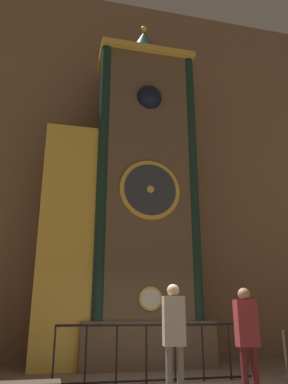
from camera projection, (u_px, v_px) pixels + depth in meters
The scene contains 6 objects.
cathedral_back_wall at pixel (125, 157), 13.03m from camera, with size 24.00×0.32×13.03m.
clock_tower at pixel (129, 200), 11.04m from camera, with size 4.71×1.83×10.91m.
railing_fence at pixel (161, 350), 7.74m from camera, with size 4.35×0.05×1.14m.
visitor_near at pixel (174, 331), 5.91m from camera, with size 0.36×0.25×1.81m.
visitor_far at pixel (247, 332), 6.06m from camera, with size 0.36×0.25×1.76m.
stanchion_post at pixel (286, 361), 8.40m from camera, with size 0.28×0.28×0.99m.
Camera 1 is at (-2.20, -6.70, 1.38)m, focal length 35.00 mm.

